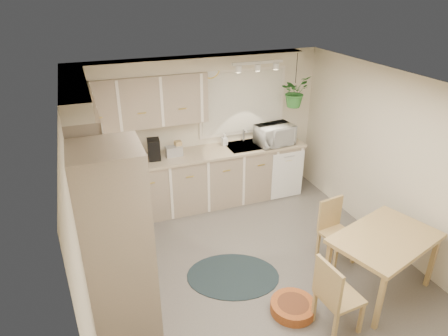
{
  "coord_description": "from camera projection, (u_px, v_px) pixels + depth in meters",
  "views": [
    {
      "loc": [
        -1.82,
        -3.77,
        3.43
      ],
      "look_at": [
        -0.2,
        0.55,
        1.23
      ],
      "focal_mm": 32.0,
      "sensor_mm": 36.0,
      "label": 1
    }
  ],
  "objects": [
    {
      "name": "wall_clock",
      "position": [
        210.0,
        69.0,
        6.1
      ],
      "size": [
        0.3,
        0.03,
        0.3
      ],
      "primitive_type": "cylinder",
      "rotation": [
        1.57,
        0.0,
        0.0
      ],
      "color": "gold",
      "rests_on": "wall_back"
    },
    {
      "name": "counter_left",
      "position": [
        105.0,
        198.0,
        5.04
      ],
      "size": [
        0.64,
        1.89,
        0.04
      ],
      "primitive_type": "cube",
      "color": "tan",
      "rests_on": "base_cab_left"
    },
    {
      "name": "counter_back",
      "position": [
        196.0,
        154.0,
        6.29
      ],
      "size": [
        3.64,
        0.64,
        0.04
      ],
      "primitive_type": "cube",
      "color": "tan",
      "rests_on": "base_cab_back"
    },
    {
      "name": "base_cab_left",
      "position": [
        109.0,
        229.0,
        5.24
      ],
      "size": [
        0.6,
        1.85,
        0.9
      ],
      "primitive_type": "cube",
      "color": "gray",
      "rests_on": "floor"
    },
    {
      "name": "chair_back",
      "position": [
        338.0,
        233.0,
        5.2
      ],
      "size": [
        0.46,
        0.46,
        0.86
      ],
      "primitive_type": "cube",
      "rotation": [
        0.0,
        0.0,
        3.29
      ],
      "color": "tan",
      "rests_on": "floor"
    },
    {
      "name": "wall_front",
      "position": [
        375.0,
        312.0,
        2.95
      ],
      "size": [
        4.0,
        0.04,
        2.4
      ],
      "primitive_type": "cube",
      "color": "beige",
      "rests_on": "floor"
    },
    {
      "name": "microwave",
      "position": [
        275.0,
        133.0,
        6.54
      ],
      "size": [
        0.63,
        0.4,
        0.4
      ],
      "primitive_type": "imported",
      "rotation": [
        0.0,
        0.0,
        0.12
      ],
      "color": "silver",
      "rests_on": "counter_back"
    },
    {
      "name": "soap_bottle",
      "position": [
        224.0,
        143.0,
        6.57
      ],
      "size": [
        0.11,
        0.21,
        0.09
      ],
      "primitive_type": "imported",
      "rotation": [
        0.0,
        0.0,
        0.11
      ],
      "color": "silver",
      "rests_on": "counter_back"
    },
    {
      "name": "ceiling",
      "position": [
        260.0,
        87.0,
        4.21
      ],
      "size": [
        4.2,
        4.2,
        0.0
      ],
      "primitive_type": "plane",
      "color": "white",
      "rests_on": "wall_back"
    },
    {
      "name": "floor",
      "position": [
        253.0,
        267.0,
        5.24
      ],
      "size": [
        4.2,
        4.2,
        0.0
      ],
      "primitive_type": "plane",
      "color": "#5E5A53",
      "rests_on": "ground"
    },
    {
      "name": "chair_left",
      "position": [
        340.0,
        295.0,
        4.16
      ],
      "size": [
        0.45,
        0.45,
        0.9
      ],
      "primitive_type": "cube",
      "rotation": [
        0.0,
        0.0,
        -1.49
      ],
      "color": "tan",
      "rests_on": "floor"
    },
    {
      "name": "pet_bed",
      "position": [
        293.0,
        307.0,
        4.53
      ],
      "size": [
        0.59,
        0.59,
        0.12
      ],
      "primitive_type": "cylinder",
      "rotation": [
        0.0,
        0.0,
        0.16
      ],
      "color": "#A45120",
      "rests_on": "floor"
    },
    {
      "name": "dining_table",
      "position": [
        381.0,
        263.0,
        4.72
      ],
      "size": [
        1.4,
        1.13,
        0.77
      ],
      "primitive_type": "cube",
      "rotation": [
        0.0,
        0.0,
        0.3
      ],
      "color": "tan",
      "rests_on": "floor"
    },
    {
      "name": "upper_cab_left",
      "position": [
        82.0,
        129.0,
        4.72
      ],
      "size": [
        0.35,
        2.0,
        0.75
      ],
      "primitive_type": "cube",
      "color": "gray",
      "rests_on": "wall_left"
    },
    {
      "name": "cooktop",
      "position": [
        110.0,
        219.0,
        4.55
      ],
      "size": [
        0.52,
        0.58,
        0.02
      ],
      "primitive_type": "cube",
      "color": "silver",
      "rests_on": "counter_left"
    },
    {
      "name": "track_light_bar",
      "position": [
        258.0,
        63.0,
        5.77
      ],
      "size": [
        0.8,
        0.04,
        0.04
      ],
      "primitive_type": "cube",
      "color": "silver",
      "rests_on": "ceiling"
    },
    {
      "name": "wall_oven_face",
      "position": [
        149.0,
        238.0,
        4.04
      ],
      "size": [
        0.02,
        0.56,
        0.58
      ],
      "primitive_type": "cube",
      "color": "silver",
      "rests_on": "oven_stack"
    },
    {
      "name": "soffit_back",
      "position": [
        190.0,
        64.0,
        5.83
      ],
      "size": [
        3.6,
        0.3,
        0.2
      ],
      "primitive_type": "cube",
      "color": "beige",
      "rests_on": "wall_back"
    },
    {
      "name": "base_cab_back",
      "position": [
        197.0,
        181.0,
        6.5
      ],
      "size": [
        3.6,
        0.6,
        0.9
      ],
      "primitive_type": "cube",
      "color": "gray",
      "rests_on": "floor"
    },
    {
      "name": "sink",
      "position": [
        248.0,
        148.0,
        6.59
      ],
      "size": [
        0.7,
        0.48,
        0.1
      ],
      "primitive_type": "cube",
      "color": "#B1B3B9",
      "rests_on": "counter_back"
    },
    {
      "name": "coffee_maker",
      "position": [
        154.0,
        149.0,
        6.01
      ],
      "size": [
        0.2,
        0.24,
        0.32
      ],
      "primitive_type": "cube",
      "rotation": [
        0.0,
        0.0,
        -0.12
      ],
      "color": "black",
      "rests_on": "counter_back"
    },
    {
      "name": "window_frame",
      "position": [
        242.0,
        102.0,
        6.53
      ],
      "size": [
        1.5,
        0.02,
        1.1
      ],
      "primitive_type": "cube",
      "color": "silver",
      "rests_on": "wall_back"
    },
    {
      "name": "window_blinds",
      "position": [
        243.0,
        102.0,
        6.52
      ],
      "size": [
        1.4,
        0.02,
        1.0
      ],
      "primitive_type": "cube",
      "color": "white",
      "rests_on": "wall_back"
    },
    {
      "name": "wall_left",
      "position": [
        79.0,
        219.0,
        4.09
      ],
      "size": [
        0.04,
        4.2,
        2.4
      ],
      "primitive_type": "cube",
      "color": "beige",
      "rests_on": "floor"
    },
    {
      "name": "upper_cab_back",
      "position": [
        139.0,
        101.0,
        5.76
      ],
      "size": [
        2.0,
        0.35,
        0.75
      ],
      "primitive_type": "cube",
      "color": "gray",
      "rests_on": "wall_back"
    },
    {
      "name": "wall_right",
      "position": [
        391.0,
        162.0,
        5.36
      ],
      "size": [
        0.04,
        4.2,
        2.4
      ],
      "primitive_type": "cube",
      "color": "beige",
      "rests_on": "floor"
    },
    {
      "name": "dishwasher_front",
      "position": [
        287.0,
        175.0,
        6.73
      ],
      "size": [
        0.58,
        0.02,
        0.83
      ],
      "primitive_type": "cube",
      "color": "silver",
      "rests_on": "base_cab_back"
    },
    {
      "name": "wall_back",
      "position": [
        202.0,
        130.0,
        6.5
      ],
      "size": [
        4.0,
        0.04,
        2.4
      ],
      "primitive_type": "cube",
      "color": "beige",
      "rests_on": "floor"
    },
    {
      "name": "soffit_left",
      "position": [
        73.0,
        89.0,
        4.51
      ],
      "size": [
        0.3,
        2.0,
        0.2
      ],
      "primitive_type": "cube",
      "color": "beige",
      "rests_on": "wall_left"
    },
    {
      "name": "braided_rug",
      "position": [
        233.0,
        276.0,
        5.08
      ],
      "size": [
        1.42,
        1.26,
        0.01
      ],
      "primitive_type": "ellipsoid",
      "rotation": [
        0.0,
        0.0,
        -0.38
      ],
      "color": "black",
      "rests_on": "floor"
    },
    {
      "name": "toaster",
      "position": [
        174.0,
        151.0,
        6.16
      ],
      "size": [
        0.26,
        0.15,
        0.16
      ],
      "primitive_type": "cube",
      "rotation": [
        0.0,
        0.0,
        0.01
      ],
      "color": "#B1B3B9",
      "rests_on": "counter_back"
    },
    {
      "name": "oven_stack",
      "position": [
        117.0,
        245.0,
        3.94
      ],
      "size": [
        0.65,
        0.65,
        2.1
      ],
      "primitive_type": "cube",
      "color": "gray",
      "rests_on": "floor"
    },
    {
      "name": "knife_block",
      "position": [
        178.0,
        148.0,
        6.2
      ],
      "size": [
        0.11,
        0.11,
        0.22
      ],
      "primitive_type": "cube",
      "rotation": [
        0.0,
        0.0,
        0.1
      ],
      "color": "tan",
      "rests_on": "counter_back"
    },
    {
      "name": "range_hood",
      "position": [
        103.0,
        184.0,
        4.35
      ],
      "size": [
        0.4,
        0.6,
        0.14
      ],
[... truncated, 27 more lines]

